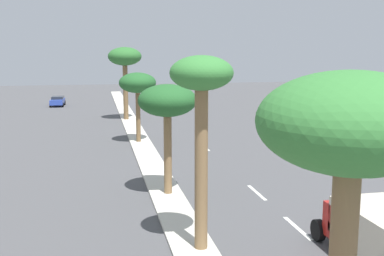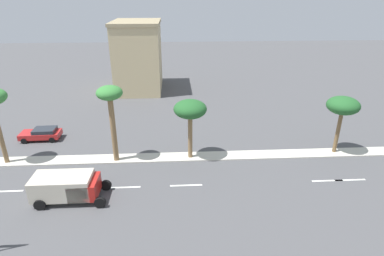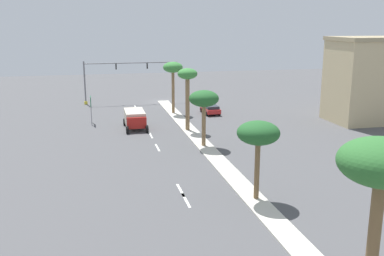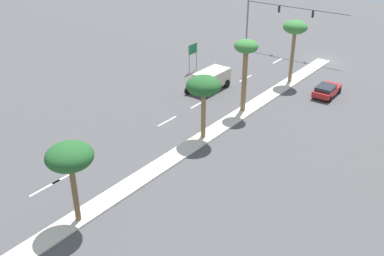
{
  "view_description": "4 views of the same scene",
  "coord_description": "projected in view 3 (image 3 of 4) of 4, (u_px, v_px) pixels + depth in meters",
  "views": [
    {
      "loc": [
        -3.56,
        4.25,
        7.81
      ],
      "look_at": [
        2.64,
        34.06,
        2.72
      ],
      "focal_mm": 42.89,
      "sensor_mm": 36.0,
      "label": 1
    },
    {
      "loc": [
        27.98,
        26.9,
        15.43
      ],
      "look_at": [
        -2.41,
        28.66,
        2.18
      ],
      "focal_mm": 29.36,
      "sensor_mm": 36.0,
      "label": 2
    },
    {
      "loc": [
        11.42,
        72.57,
        13.04
      ],
      "look_at": [
        2.64,
        33.87,
        3.48
      ],
      "focal_mm": 41.13,
      "sensor_mm": 36.0,
      "label": 3
    },
    {
      "loc": [
        -21.35,
        58.16,
        19.91
      ],
      "look_at": [
        0.05,
        30.13,
        1.77
      ],
      "focal_mm": 41.7,
      "sensor_mm": 36.0,
      "label": 4
    }
  ],
  "objects": [
    {
      "name": "ground_plane",
      "position": [
        228.0,
        172.0,
        39.37
      ],
      "size": [
        160.0,
        160.0,
        0.0
      ],
      "primitive_type": "plane",
      "color": "#4C4C4F"
    },
    {
      "name": "lane_stripe_near",
      "position": [
        181.0,
        190.0,
        35.02
      ],
      "size": [
        0.2,
        2.8,
        0.01
      ],
      "primitive_type": "cube",
      "color": "silver",
      "rests_on": "ground"
    },
    {
      "name": "sedan_red_front",
      "position": [
        210.0,
        109.0,
        64.05
      ],
      "size": [
        2.19,
        4.34,
        1.33
      ],
      "color": "red",
      "rests_on": "ground"
    },
    {
      "name": "median_curb",
      "position": [
        275.0,
        222.0,
        29.37
      ],
      "size": [
        1.8,
        94.77,
        0.12
      ],
      "primitive_type": "cube",
      "color": "beige",
      "rests_on": "ground"
    },
    {
      "name": "palm_tree_front",
      "position": [
        258.0,
        134.0,
        32.02
      ],
      "size": [
        3.16,
        3.16,
        5.95
      ],
      "color": "brown",
      "rests_on": "median_curb"
    },
    {
      "name": "lane_stripe_trailing",
      "position": [
        186.0,
        200.0,
        33.05
      ],
      "size": [
        0.2,
        2.8,
        0.01
      ],
      "primitive_type": "cube",
      "color": "silver",
      "rests_on": "ground"
    },
    {
      "name": "lane_stripe_rear",
      "position": [
        135.0,
        107.0,
        69.43
      ],
      "size": [
        0.2,
        2.8,
        0.01
      ],
      "primitive_type": "cube",
      "color": "silver",
      "rests_on": "ground"
    },
    {
      "name": "palm_tree_trailing",
      "position": [
        187.0,
        79.0,
        52.85
      ],
      "size": [
        2.4,
        2.4,
        7.56
      ],
      "color": "olive",
      "rests_on": "median_curb"
    },
    {
      "name": "palm_tree_rear",
      "position": [
        204.0,
        100.0,
        46.22
      ],
      "size": [
        3.16,
        3.16,
        5.99
      ],
      "color": "olive",
      "rests_on": "median_curb"
    },
    {
      "name": "lane_stripe_right",
      "position": [
        142.0,
        118.0,
        61.32
      ],
      "size": [
        0.2,
        2.8,
        0.01
      ],
      "primitive_type": "cube",
      "color": "silver",
      "rests_on": "ground"
    },
    {
      "name": "directional_road_sign",
      "position": [
        91.0,
        104.0,
        57.39
      ],
      "size": [
        0.1,
        1.69,
        3.63
      ],
      "color": "gray",
      "rests_on": "ground"
    },
    {
      "name": "palm_tree_near",
      "position": [
        173.0,
        69.0,
        62.94
      ],
      "size": [
        2.82,
        2.82,
        7.43
      ],
      "color": "olive",
      "rests_on": "median_curb"
    },
    {
      "name": "commercial_building",
      "position": [
        372.0,
        80.0,
        58.36
      ],
      "size": [
        10.97,
        7.53,
        11.22
      ],
      "color": "#C6B284",
      "rests_on": "ground"
    },
    {
      "name": "palm_tree_mid",
      "position": [
        381.0,
        168.0,
        18.65
      ],
      "size": [
        3.78,
        3.78,
        8.21
      ],
      "color": "brown",
      "rests_on": "median_curb"
    },
    {
      "name": "box_truck",
      "position": [
        135.0,
        119.0,
        55.22
      ],
      "size": [
        2.66,
        5.81,
        2.18
      ],
      "color": "#B21E19",
      "rests_on": "ground"
    },
    {
      "name": "lane_stripe_left",
      "position": [
        151.0,
        135.0,
        52.01
      ],
      "size": [
        0.2,
        2.8,
        0.01
      ],
      "primitive_type": "cube",
      "color": "silver",
      "rests_on": "ground"
    },
    {
      "name": "lane_stripe_inboard",
      "position": [
        157.0,
        148.0,
        46.94
      ],
      "size": [
        0.2,
        2.8,
        0.01
      ],
      "primitive_type": "cube",
      "color": "silver",
      "rests_on": "ground"
    },
    {
      "name": "traffic_signal_gantry",
      "position": [
        108.0,
        76.0,
        71.51
      ],
      "size": [
        15.53,
        0.53,
        6.98
      ],
      "color": "slate",
      "rests_on": "ground"
    }
  ]
}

